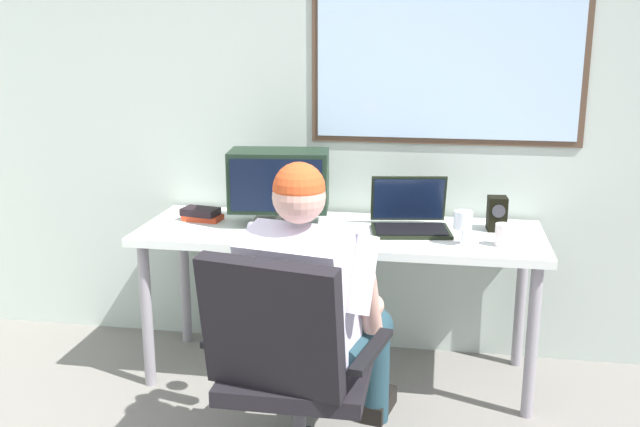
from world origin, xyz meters
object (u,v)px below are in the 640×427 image
Objects in this scene: desk at (340,244)px; crt_monitor at (279,182)px; book_stack at (202,214)px; person_seated at (313,305)px; desk_speaker at (497,214)px; wine_glass at (463,222)px; office_chair at (287,357)px; laptop at (410,216)px; coffee_mug at (503,235)px.

desk is 3.86× the size of crt_monitor.
crt_monitor reaches higher than desk.
person_seated is at bearing -46.26° from book_stack.
crt_monitor is 1.02m from desk_speaker.
crt_monitor is 3.05× the size of desk_speaker.
wine_glass is 0.74× the size of book_stack.
person_seated is 0.82m from crt_monitor.
office_chair reaches higher than desk.
desk is at bearing 89.42° from person_seated.
crt_monitor is (-0.29, 0.04, 0.28)m from desk.
crt_monitor reaches higher than wine_glass.
laptop is at bearing 11.56° from desk.
person_seated reaches higher than laptop.
person_seated is 2.47× the size of crt_monitor.
person_seated is at bearing -137.81° from wine_glass.
desk_speaker is at bearing 4.05° from crt_monitor.
crt_monitor is at bearing 172.76° from desk.
crt_monitor is at bearing -1.97° from book_stack.
desk is 12.51× the size of wine_glass.
desk_speaker is at bearing 58.27° from wine_glass.
office_chair is at bearing -75.88° from crt_monitor.
book_stack is (-1.00, -0.01, -0.03)m from laptop.
book_stack reaches higher than desk.
book_stack is (-0.63, 0.97, 0.25)m from office_chair.
book_stack is (-0.68, 0.05, 0.10)m from desk.
crt_monitor is at bearing 167.57° from wine_glass.
coffee_mug is at bearing 3.31° from wine_glass.
laptop is (0.61, 0.03, -0.15)m from crt_monitor.
wine_glass is 0.18m from coffee_mug.
crt_monitor is (-0.24, 0.95, 0.43)m from office_chair.
desk_speaker reaches higher than book_stack.
desk is at bearing 164.89° from wine_glass.
office_chair is 1.31m from desk_speaker.
desk_speaker is at bearing 92.98° from coffee_mug.
wine_glass is 1.53× the size of coffee_mug.
coffee_mug is at bearing 44.77° from office_chair.
office_chair is at bearing -135.23° from coffee_mug.
coffee_mug is (0.73, 0.52, 0.17)m from person_seated.
office_chair is at bearing -93.41° from desk.
person_seated is at bearing -114.20° from laptop.
book_stack is at bearing -177.63° from desk_speaker.
book_stack is (-1.24, 0.20, -0.07)m from wine_glass.
laptop is (0.32, 0.72, 0.18)m from person_seated.
office_chair is 0.77× the size of person_seated.
office_chair is at bearing -110.83° from laptop.
person_seated is 0.79m from wine_glass.
wine_glass reaches higher than coffee_mug.
crt_monitor is 1.05m from coffee_mug.
desk is at bearing -168.44° from laptop.
office_chair is 4.58× the size of book_stack.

